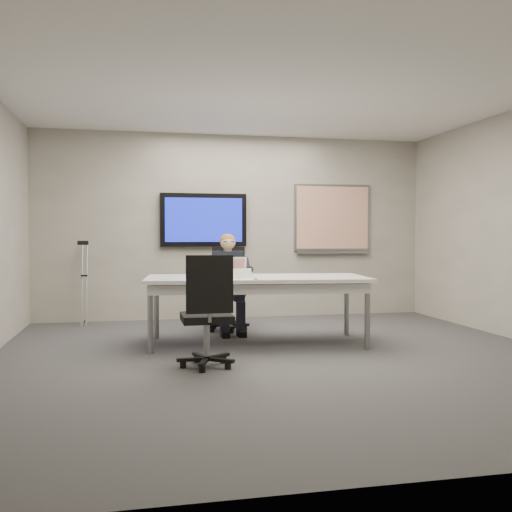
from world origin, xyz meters
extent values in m
cube|color=#38383B|center=(0.00, 0.00, 0.00)|extent=(6.00, 6.00, 0.02)
cube|color=white|center=(0.00, 0.00, 2.80)|extent=(6.00, 6.00, 0.02)
cube|color=gray|center=(0.00, 3.00, 1.40)|extent=(6.00, 0.02, 2.80)
cube|color=gray|center=(0.00, -3.00, 1.40)|extent=(6.00, 0.02, 2.80)
cube|color=white|center=(-0.13, 0.83, 0.76)|extent=(2.64, 1.32, 0.04)
cube|color=silver|center=(-0.13, 0.83, 0.68)|extent=(2.53, 1.21, 0.11)
cylinder|color=gray|center=(-1.36, 0.51, 0.37)|extent=(0.06, 0.06, 0.74)
cylinder|color=gray|center=(1.01, 0.26, 0.37)|extent=(0.06, 0.06, 0.74)
cylinder|color=gray|center=(-1.26, 1.40, 0.37)|extent=(0.06, 0.06, 0.74)
cylinder|color=gray|center=(1.10, 1.15, 0.37)|extent=(0.06, 0.06, 0.74)
cube|color=black|center=(-0.50, 2.95, 1.50)|extent=(1.30, 0.08, 0.80)
cube|color=#0C168C|center=(-0.50, 2.90, 1.50)|extent=(1.16, 0.01, 0.66)
cube|color=gray|center=(1.55, 2.98, 1.55)|extent=(1.25, 0.04, 1.05)
cube|color=white|center=(1.55, 2.95, 1.55)|extent=(1.18, 0.01, 0.98)
cube|color=gray|center=(1.55, 2.94, 1.00)|extent=(1.18, 0.05, 0.04)
cylinder|color=gray|center=(-0.32, 1.83, 0.30)|extent=(0.06, 0.06, 0.38)
cube|color=black|center=(-0.32, 1.83, 0.49)|extent=(0.59, 0.59, 0.07)
cube|color=black|center=(-0.26, 2.06, 0.84)|extent=(0.45, 0.15, 0.55)
cylinder|color=gray|center=(-0.84, -0.22, 0.29)|extent=(0.06, 0.06, 0.37)
cube|color=black|center=(-0.84, -0.22, 0.47)|extent=(0.48, 0.48, 0.07)
cube|color=black|center=(-0.84, -0.45, 0.81)|extent=(0.43, 0.05, 0.54)
cube|color=black|center=(-0.32, 1.80, 0.78)|extent=(0.41, 0.25, 0.55)
cube|color=#351F15|center=(-0.32, 1.68, 0.81)|extent=(0.21, 0.03, 0.26)
sphere|color=#D7A683|center=(-0.32, 1.77, 1.17)|extent=(0.20, 0.20, 0.20)
ellipsoid|color=brown|center=(-0.32, 1.78, 1.20)|extent=(0.21, 0.21, 0.17)
cube|color=#B1B1B3|center=(-0.34, 1.05, 0.79)|extent=(0.31, 0.22, 0.02)
cube|color=black|center=(-0.34, 1.04, 0.80)|extent=(0.26, 0.15, 0.00)
cube|color=#B1B1B3|center=(-0.34, 1.18, 0.90)|extent=(0.31, 0.08, 0.20)
cube|color=#AE121A|center=(-0.34, 1.18, 0.90)|extent=(0.27, 0.06, 0.17)
cylinder|color=black|center=(-0.23, 0.42, 0.79)|extent=(0.02, 0.15, 0.01)
camera|label=1|loc=(-1.50, -5.63, 1.26)|focal=40.00mm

